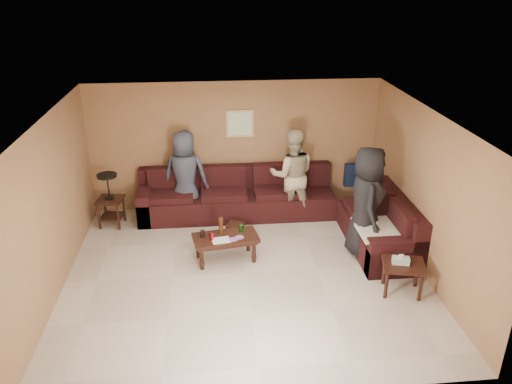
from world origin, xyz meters
TOP-DOWN VIEW (x-y plane):
  - room at (0.00, 0.00)m, footprint 5.60×5.50m
  - sectional_sofa at (0.81, 1.52)m, footprint 4.65×2.90m
  - coffee_table at (-0.29, 0.43)m, footprint 1.10×0.68m
  - end_table_left at (-2.33, 1.85)m, footprint 0.50×0.50m
  - side_table_right at (2.23, -0.72)m, footprint 0.69×0.61m
  - waste_bin at (-0.10, 1.05)m, footprint 0.35×0.35m
  - wall_art at (0.10, 2.48)m, footprint 0.52×0.04m
  - person_left at (-0.95, 2.06)m, footprint 0.93×0.70m
  - person_middle at (1.02, 1.85)m, footprint 0.90×0.73m
  - person_right at (2.00, 0.45)m, footprint 0.71×0.98m

SIDE VIEW (x-z plane):
  - waste_bin at x=-0.10m, z-range 0.00..0.32m
  - sectional_sofa at x=0.81m, z-range -0.16..0.81m
  - coffee_table at x=-0.29m, z-range 0.01..0.73m
  - side_table_right at x=2.23m, z-range 0.10..0.74m
  - end_table_left at x=-2.33m, z-range 0.02..1.04m
  - person_left at x=-0.95m, z-range 0.00..1.71m
  - person_middle at x=1.02m, z-range 0.00..1.75m
  - person_right at x=2.00m, z-range 0.00..1.86m
  - room at x=0.00m, z-range 0.41..2.91m
  - wall_art at x=0.10m, z-range 1.44..1.96m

